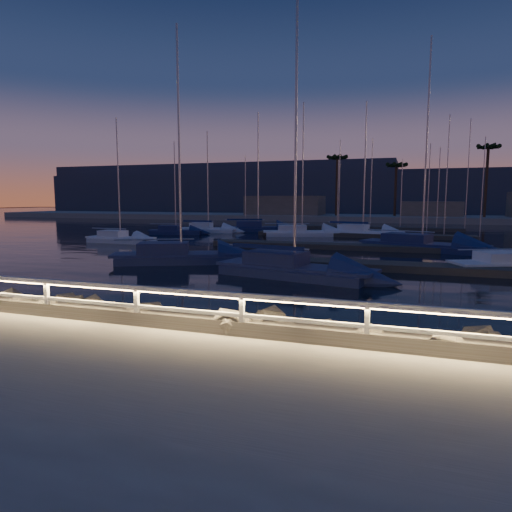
% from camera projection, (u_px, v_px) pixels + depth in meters
% --- Properties ---
extents(ground, '(400.00, 400.00, 0.00)m').
position_uv_depth(ground, '(205.00, 331.00, 11.58)').
color(ground, '#AAA69A').
rests_on(ground, ground).
extents(harbor_water, '(400.00, 440.00, 0.60)m').
position_uv_depth(harbor_water, '(353.00, 247.00, 41.02)').
color(harbor_water, black).
rests_on(harbor_water, ground).
extents(guard_rail, '(44.11, 0.12, 1.06)m').
position_uv_depth(guard_rail, '(202.00, 301.00, 11.50)').
color(guard_rail, white).
rests_on(guard_rail, ground).
extents(riprap, '(22.97, 3.22, 1.43)m').
position_uv_depth(riprap, '(109.00, 315.00, 13.68)').
color(riprap, '#625C54').
rests_on(riprap, ground).
extents(floating_docks, '(22.00, 36.00, 0.40)m').
position_uv_depth(floating_docks, '(355.00, 240.00, 42.15)').
color(floating_docks, '#504A43').
rests_on(floating_docks, ground).
extents(far_shore, '(160.00, 14.00, 5.20)m').
position_uv_depth(far_shore, '(382.00, 216.00, 81.12)').
color(far_shore, '#AAA69A').
rests_on(far_shore, ground).
extents(palm_left, '(3.00, 3.00, 11.20)m').
position_uv_depth(palm_left, '(337.00, 160.00, 80.49)').
color(palm_left, '#513726').
rests_on(palm_left, ground).
extents(palm_center, '(3.00, 3.00, 9.70)m').
position_uv_depth(palm_center, '(396.00, 167.00, 78.40)').
color(palm_center, '#513726').
rests_on(palm_center, ground).
extents(palm_right, '(3.00, 3.00, 12.20)m').
position_uv_depth(palm_right, '(488.00, 150.00, 72.69)').
color(palm_right, '#513726').
rests_on(palm_right, ground).
extents(distant_hills, '(230.00, 37.50, 18.00)m').
position_uv_depth(distant_hills, '(322.00, 194.00, 143.62)').
color(distant_hills, '#374055').
rests_on(distant_hills, ground).
extents(sailboat_a, '(6.57, 2.21, 11.12)m').
position_uv_depth(sailboat_a, '(119.00, 238.00, 41.24)').
color(sailboat_a, white).
rests_on(sailboat_a, ground).
extents(sailboat_b, '(8.56, 4.18, 14.06)m').
position_uv_depth(sailboat_b, '(290.00, 268.00, 23.20)').
color(sailboat_b, navy).
rests_on(sailboat_b, ground).
extents(sailboat_e, '(6.21, 3.32, 10.25)m').
position_uv_depth(sailboat_e, '(175.00, 231.00, 50.84)').
color(sailboat_e, navy).
rests_on(sailboat_e, ground).
extents(sailboat_f, '(8.57, 5.58, 14.28)m').
position_uv_depth(sailboat_f, '(178.00, 255.00, 28.29)').
color(sailboat_f, navy).
rests_on(sailboat_f, ground).
extents(sailboat_i, '(7.07, 2.80, 11.80)m').
position_uv_depth(sailboat_i, '(207.00, 229.00, 53.74)').
color(sailboat_i, white).
rests_on(sailboat_i, ground).
extents(sailboat_j, '(8.50, 4.06, 13.97)m').
position_uv_depth(sailboat_j, '(361.00, 232.00, 48.20)').
color(sailboat_j, white).
rests_on(sailboat_j, ground).
extents(sailboat_k, '(8.52, 4.76, 13.96)m').
position_uv_depth(sailboat_k, '(300.00, 232.00, 48.55)').
color(sailboat_k, white).
rests_on(sailboat_k, ground).
extents(sailboat_l, '(9.73, 5.84, 15.95)m').
position_uv_depth(sailboat_l, '(419.00, 244.00, 35.33)').
color(sailboat_l, navy).
rests_on(sailboat_l, ground).
extents(sailboat_n, '(8.62, 4.99, 14.21)m').
position_uv_depth(sailboat_n, '(256.00, 228.00, 55.22)').
color(sailboat_n, navy).
rests_on(sailboat_n, ground).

